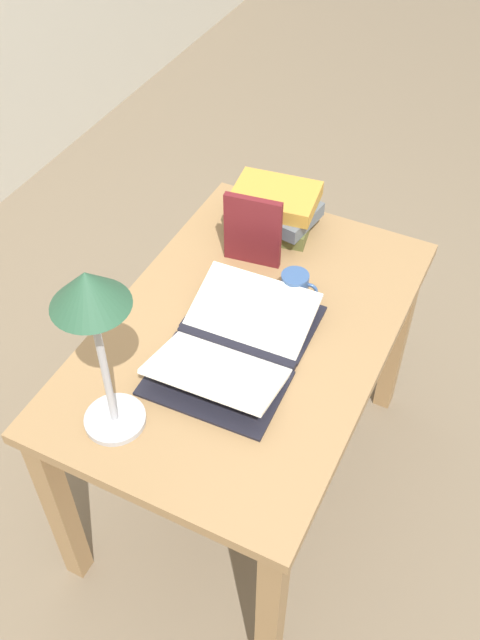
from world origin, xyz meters
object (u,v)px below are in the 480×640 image
open_book (236,344)px  coffee_mug (295,286)px  book_stack_tall (275,209)px  reading_lamp (92,310)px  book_standing_upright (253,231)px

open_book → coffee_mug: 0.26m
book_stack_tall → coffee_mug: 0.32m
book_stack_tall → reading_lamp: reading_lamp is taller
reading_lamp → coffee_mug: reading_lamp is taller
open_book → reading_lamp: (-0.34, 0.16, 0.36)m
book_standing_upright → coffee_mug: book_standing_upright is taller
reading_lamp → book_standing_upright: bearing=-3.6°
book_standing_upright → coffee_mug: bearing=-124.8°
open_book → book_stack_tall: 0.54m
coffee_mug → book_stack_tall: bearing=34.6°
open_book → coffee_mug: coffee_mug is taller
book_standing_upright → coffee_mug: (-0.09, -0.18, -0.07)m
open_book → reading_lamp: reading_lamp is taller
reading_lamp → book_stack_tall: bearing=-2.4°
book_stack_tall → book_standing_upright: 0.18m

